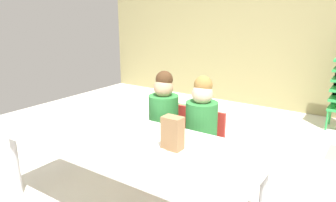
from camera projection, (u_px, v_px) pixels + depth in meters
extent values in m
cube|color=silver|center=(164.00, 175.00, 2.88)|extent=(5.77, 5.29, 0.02)
cube|color=#478C51|center=(184.00, 109.00, 4.79)|extent=(0.43, 0.43, 0.00)
cube|color=silver|center=(293.00, 162.00, 3.10)|extent=(0.43, 0.43, 0.00)
cube|color=tan|center=(268.00, 25.00, 4.65)|extent=(5.77, 0.10, 2.44)
cube|color=white|center=(128.00, 142.00, 2.23)|extent=(1.88, 0.82, 0.04)
cylinder|color=#B2B2B7|center=(16.00, 165.00, 2.49)|extent=(0.05, 0.05, 0.51)
cylinder|color=#B2B2B7|center=(85.00, 137.00, 3.05)|extent=(0.05, 0.05, 0.51)
cylinder|color=#B2B2B7|center=(263.00, 192.00, 2.12)|extent=(0.05, 0.05, 0.51)
cube|color=red|center=(164.00, 139.00, 2.87)|extent=(0.32, 0.30, 0.03)
cube|color=red|center=(173.00, 119.00, 2.95)|extent=(0.29, 0.02, 0.30)
cylinder|color=#2D7A38|center=(164.00, 116.00, 2.81)|extent=(0.34, 0.34, 0.38)
sphere|color=tan|center=(163.00, 88.00, 2.74)|extent=(0.17, 0.17, 0.17)
sphere|color=#472D19|center=(164.00, 79.00, 2.73)|extent=(0.15, 0.15, 0.15)
cylinder|color=red|center=(143.00, 156.00, 2.89)|extent=(0.02, 0.02, 0.28)
cylinder|color=red|center=(168.00, 164.00, 2.73)|extent=(0.02, 0.02, 0.28)
cylinder|color=red|center=(160.00, 146.00, 3.09)|extent=(0.02, 0.02, 0.28)
cylinder|color=red|center=(184.00, 153.00, 2.94)|extent=(0.02, 0.02, 0.28)
cube|color=red|center=(201.00, 149.00, 2.67)|extent=(0.32, 0.30, 0.03)
cube|color=red|center=(209.00, 127.00, 2.75)|extent=(0.29, 0.02, 0.30)
cylinder|color=#2D7A38|center=(201.00, 125.00, 2.61)|extent=(0.30, 0.30, 0.38)
sphere|color=beige|center=(202.00, 94.00, 2.54)|extent=(0.17, 0.17, 0.17)
sphere|color=olive|center=(203.00, 85.00, 2.53)|extent=(0.15, 0.15, 0.15)
cylinder|color=red|center=(178.00, 167.00, 2.68)|extent=(0.02, 0.02, 0.28)
cylinder|color=red|center=(208.00, 177.00, 2.53)|extent=(0.02, 0.02, 0.28)
cylinder|color=red|center=(193.00, 156.00, 2.89)|extent=(0.02, 0.02, 0.28)
cylinder|color=red|center=(222.00, 164.00, 2.74)|extent=(0.02, 0.02, 0.28)
cylinder|color=green|center=(327.00, 120.00, 3.90)|extent=(0.02, 0.02, 0.26)
cylinder|color=green|center=(330.00, 115.00, 4.11)|extent=(0.02, 0.02, 0.26)
cube|color=#9E754C|center=(173.00, 133.00, 2.05)|extent=(0.13, 0.09, 0.22)
cylinder|color=white|center=(107.00, 121.00, 2.59)|extent=(0.18, 0.18, 0.01)
cylinder|color=white|center=(63.00, 133.00, 2.34)|extent=(0.18, 0.18, 0.01)
torus|color=white|center=(107.00, 119.00, 2.59)|extent=(0.12, 0.12, 0.03)
torus|color=white|center=(159.00, 153.00, 1.99)|extent=(0.10, 0.10, 0.03)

